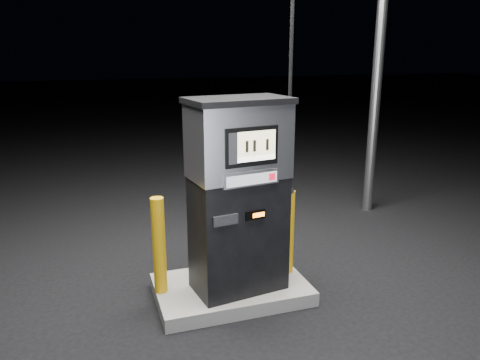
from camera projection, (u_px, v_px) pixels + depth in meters
name	position (u px, v px, depth m)	size (l,w,h in m)	color
ground	(231.00, 295.00, 5.07)	(80.00, 80.00, 0.00)	black
pump_island	(231.00, 289.00, 5.05)	(1.60, 1.00, 0.15)	gray
fuel_dispenser	(239.00, 195.00, 4.68)	(1.13, 0.72, 4.12)	black
bollard_left	(159.00, 246.00, 4.73)	(0.14, 0.14, 1.02)	#DCA00C
bollard_right	(288.00, 232.00, 5.17)	(0.13, 0.13, 0.95)	#DCA00C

